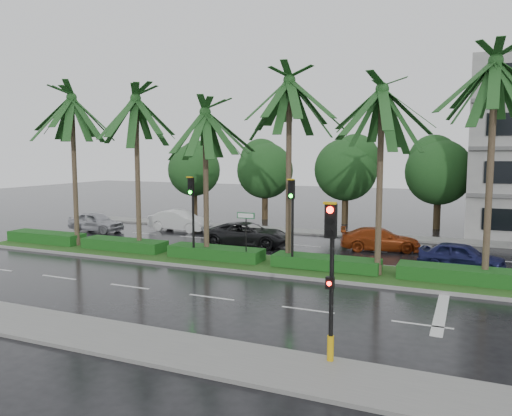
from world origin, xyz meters
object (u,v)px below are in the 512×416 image
at_px(signal_near, 331,275).
at_px(car_blue, 461,256).
at_px(car_darkgrey, 248,234).
at_px(car_red, 380,239).
at_px(street_sign, 246,225).
at_px(car_white, 180,221).
at_px(signal_median_left, 192,205).
at_px(car_silver, 96,222).

distance_m(signal_near, car_blue, 13.84).
bearing_deg(car_blue, car_darkgrey, 92.67).
bearing_deg(car_red, car_blue, -140.71).
height_order(street_sign, car_red, street_sign).
distance_m(car_white, car_red, 14.85).
distance_m(signal_median_left, car_blue, 13.71).
distance_m(car_red, car_blue, 5.64).
height_order(car_silver, car_white, car_white).
bearing_deg(car_blue, car_red, 63.02).
height_order(signal_median_left, car_blue, signal_median_left).
distance_m(car_darkgrey, car_blue, 12.33).
height_order(car_silver, car_darkgrey, car_darkgrey).
bearing_deg(car_red, car_white, 70.19).
relative_size(car_white, car_blue, 1.16).
bearing_deg(car_darkgrey, signal_near, -154.94).
xyz_separation_m(car_red, car_blue, (4.50, -3.40, 0.01)).
height_order(car_white, car_blue, car_white).
height_order(signal_median_left, car_red, signal_median_left).
distance_m(signal_median_left, street_sign, 3.13).
distance_m(signal_near, car_red, 16.96).
xyz_separation_m(signal_median_left, car_red, (8.50, 7.10, -2.33)).
bearing_deg(signal_median_left, car_red, 39.88).
bearing_deg(signal_near, street_sign, 125.34).
height_order(car_white, car_darkgrey, car_white).
bearing_deg(car_blue, car_white, 85.55).
bearing_deg(street_sign, car_blue, 19.39).
height_order(signal_near, car_silver, signal_near).
xyz_separation_m(signal_near, car_red, (-1.50, 16.79, -1.84)).
relative_size(car_white, car_red, 1.01).
distance_m(street_sign, car_red, 8.96).
xyz_separation_m(signal_median_left, car_darkgrey, (0.78, 5.30, -2.27)).
relative_size(car_silver, car_white, 0.91).
distance_m(signal_near, car_silver, 26.83).
height_order(street_sign, car_darkgrey, street_sign).
relative_size(car_white, car_darkgrey, 0.88).
bearing_deg(signal_median_left, signal_near, -44.09).
distance_m(street_sign, car_blue, 10.70).
height_order(car_darkgrey, car_red, car_darkgrey).
height_order(signal_near, car_white, signal_near).
xyz_separation_m(signal_near, car_white, (-16.26, 18.39, -1.74)).
bearing_deg(car_white, street_sign, -131.06).
distance_m(signal_near, street_sign, 12.11).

